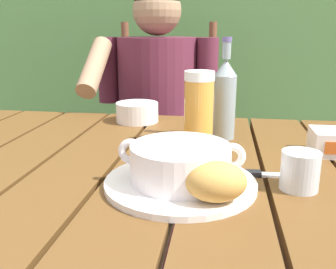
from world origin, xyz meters
TOP-DOWN VIEW (x-y plane):
  - dining_table at (0.00, 0.00)m, footprint 1.41×0.86m
  - chair_near_diner at (-0.12, 0.87)m, footprint 0.45×0.43m
  - person_eating at (-0.12, 0.67)m, footprint 0.48×0.47m
  - serving_plate at (0.08, -0.14)m, footprint 0.28×0.28m
  - soup_bowl at (0.08, -0.14)m, footprint 0.23×0.18m
  - bread_roll at (0.14, -0.22)m, footprint 0.11×0.09m
  - beer_glass at (0.09, 0.11)m, footprint 0.07×0.07m
  - beer_bottle at (0.15, 0.19)m, footprint 0.06×0.06m
  - water_glass_small at (0.29, -0.13)m, footprint 0.07×0.07m
  - table_knife at (0.23, -0.07)m, footprint 0.16×0.03m
  - diner_bowl at (-0.12, 0.33)m, footprint 0.13×0.13m

SIDE VIEW (x-z plane):
  - chair_near_diner at x=-0.12m, z-range -0.02..1.04m
  - dining_table at x=0.00m, z-range 0.28..1.03m
  - person_eating at x=-0.12m, z-range 0.11..1.31m
  - table_knife at x=0.23m, z-range 0.75..0.76m
  - serving_plate at x=0.08m, z-range 0.75..0.76m
  - diner_bowl at x=-0.12m, z-range 0.75..0.81m
  - water_glass_small at x=0.29m, z-range 0.75..0.82m
  - bread_roll at x=0.14m, z-range 0.76..0.83m
  - soup_bowl at x=0.08m, z-range 0.76..0.83m
  - beer_glass at x=0.09m, z-range 0.75..0.93m
  - beer_bottle at x=0.15m, z-range 0.72..0.99m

